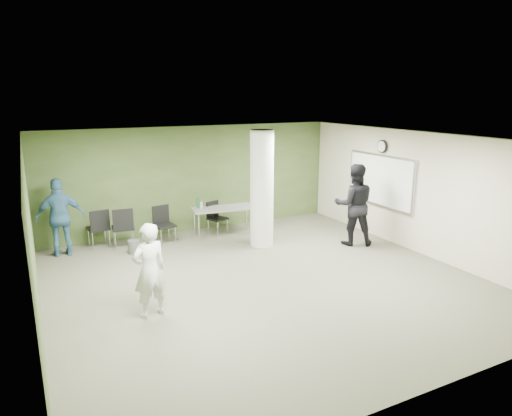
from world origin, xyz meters
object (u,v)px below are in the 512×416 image
folding_table (222,209)px  woman_white (150,270)px  chair_back_left (99,225)px  man_black (354,205)px  man_blue (61,217)px

folding_table → woman_white: 4.55m
folding_table → chair_back_left: folding_table is taller
folding_table → man_black: bearing=-31.3°
woman_white → man_black: (5.38, 1.51, 0.19)m
folding_table → man_black: size_ratio=0.83×
folding_table → chair_back_left: bearing=179.8°
folding_table → man_blue: (-3.85, 0.25, 0.19)m
folding_table → woman_white: (-2.79, -3.59, 0.10)m
folding_table → woman_white: bearing=-120.2°
chair_back_left → man_black: size_ratio=0.48×
man_black → folding_table: bearing=-11.6°
folding_table → woman_white: size_ratio=1.04×
chair_back_left → man_black: bearing=149.2°
chair_back_left → folding_table: bearing=165.4°
chair_back_left → man_blue: man_blue is taller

